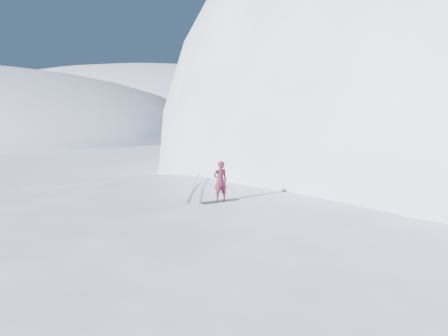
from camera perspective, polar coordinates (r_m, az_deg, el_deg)
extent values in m
plane|color=white|center=(13.30, -4.37, -17.67)|extent=(400.00, 400.00, 0.00)
ellipsoid|color=white|center=(15.85, 1.62, -13.09)|extent=(36.00, 28.00, 4.80)
ellipsoid|color=white|center=(33.00, 20.76, -1.94)|extent=(28.00, 24.00, 18.00)
ellipsoid|color=white|center=(128.97, -11.46, 6.26)|extent=(140.00, 90.00, 36.00)
ellipsoid|color=white|center=(13.08, -24.88, -19.02)|extent=(6.00, 5.40, 0.80)
ellipsoid|color=white|center=(19.14, -6.45, -9.18)|extent=(7.00, 6.30, 1.00)
ellipsoid|color=white|center=(17.27, 22.68, -11.90)|extent=(4.00, 3.60, 0.60)
cube|color=black|center=(14.95, -0.53, -4.72)|extent=(1.37, 1.00, 0.02)
imported|color=maroon|center=(14.78, -0.53, -1.86)|extent=(0.65, 0.59, 1.49)
cube|color=silver|center=(17.64, -4.35, -2.58)|extent=(0.78, 5.96, 0.04)
cube|color=silver|center=(17.57, -3.31, -2.61)|extent=(1.09, 5.92, 0.04)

